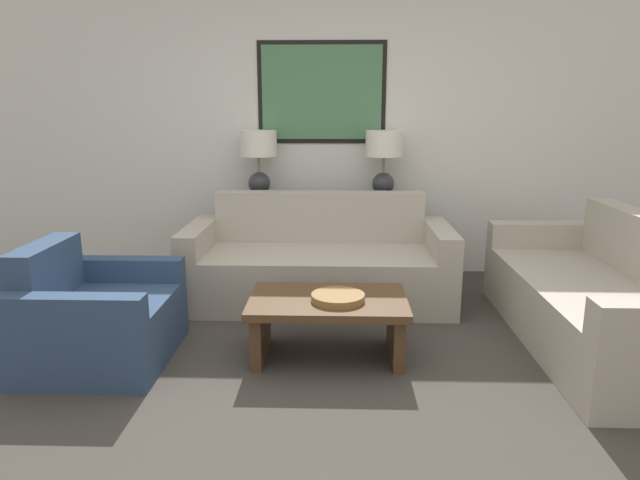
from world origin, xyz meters
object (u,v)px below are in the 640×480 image
object	(u,v)px
decorative_bowl	(338,297)
armchair_near_back_wall	(97,319)
couch_by_back_wall	(319,266)
console_table	(321,237)
couch_by_side	(600,302)
table_lamp_left	(259,154)
coffee_table	(328,314)
table_lamp_right	(384,155)

from	to	relation	value
decorative_bowl	armchair_near_back_wall	world-z (taller)	armchair_near_back_wall
couch_by_back_wall	decorative_bowl	size ratio (longest dim) A/B	6.39
couch_by_back_wall	armchair_near_back_wall	bearing A→B (deg)	-139.24
console_table	couch_by_side	distance (m)	2.44
table_lamp_left	coffee_table	world-z (taller)	table_lamp_left
coffee_table	decorative_bowl	world-z (taller)	decorative_bowl
table_lamp_left	couch_by_back_wall	xyz separation A→B (m)	(0.57, -0.68, -0.86)
table_lamp_left	decorative_bowl	xyz separation A→B (m)	(0.73, -1.82, -0.73)
console_table	table_lamp_left	xyz separation A→B (m)	(-0.57, 0.00, 0.77)
decorative_bowl	armchair_near_back_wall	bearing A→B (deg)	-178.85
decorative_bowl	armchair_near_back_wall	size ratio (longest dim) A/B	0.36
couch_by_side	armchair_near_back_wall	xyz separation A→B (m)	(-3.29, -0.35, -0.03)
console_table	decorative_bowl	bearing A→B (deg)	-85.03
couch_by_back_wall	table_lamp_left	bearing A→B (deg)	130.07
table_lamp_right	couch_by_back_wall	bearing A→B (deg)	-130.07
table_lamp_left	coffee_table	size ratio (longest dim) A/B	0.60
couch_by_back_wall	decorative_bowl	bearing A→B (deg)	-82.14
couch_by_side	coffee_table	size ratio (longest dim) A/B	2.14
table_lamp_right	coffee_table	distance (m)	2.02
table_lamp_left	coffee_table	bearing A→B (deg)	-69.38
console_table	coffee_table	distance (m)	1.77
decorative_bowl	coffee_table	bearing A→B (deg)	136.87
couch_by_side	console_table	bearing A→B (deg)	142.01
table_lamp_left	table_lamp_right	size ratio (longest dim) A/B	1.00
decorative_bowl	table_lamp_left	bearing A→B (deg)	111.73
couch_by_back_wall	coffee_table	world-z (taller)	couch_by_back_wall
table_lamp_right	armchair_near_back_wall	world-z (taller)	table_lamp_right
table_lamp_right	armchair_near_back_wall	size ratio (longest dim) A/B	0.64
couch_by_side	armchair_near_back_wall	size ratio (longest dim) A/B	2.28
table_lamp_left	table_lamp_right	xyz separation A→B (m)	(1.14, 0.00, 0.00)
couch_by_back_wall	console_table	bearing A→B (deg)	90.00
armchair_near_back_wall	couch_by_back_wall	bearing A→B (deg)	40.76
coffee_table	decorative_bowl	distance (m)	0.16
table_lamp_right	coffee_table	xyz separation A→B (m)	(-0.47, -1.76, -0.87)
console_table	armchair_near_back_wall	xyz separation A→B (m)	(-1.37, -1.85, -0.11)
coffee_table	armchair_near_back_wall	distance (m)	1.46
console_table	table_lamp_left	distance (m)	0.96
console_table	coffee_table	bearing A→B (deg)	-86.90
console_table	decorative_bowl	size ratio (longest dim) A/B	5.03
table_lamp_right	coffee_table	bearing A→B (deg)	-105.00
table_lamp_right	couch_by_side	xyz separation A→B (m)	(1.36, -1.50, -0.86)
coffee_table	decorative_bowl	size ratio (longest dim) A/B	2.98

